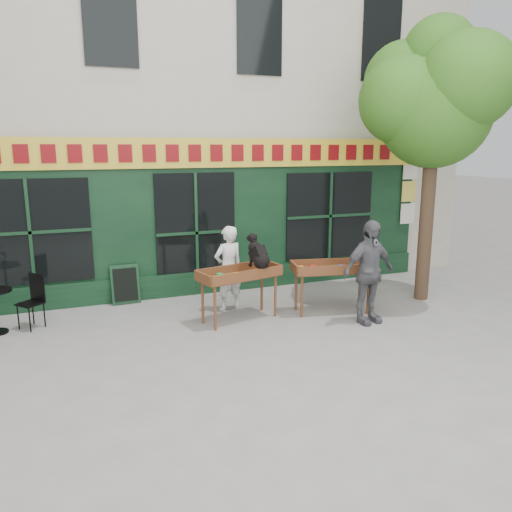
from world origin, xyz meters
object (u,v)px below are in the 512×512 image
Objects in this scene: woman at (228,268)px; man_right at (369,272)px; dog at (259,250)px; book_cart_center at (240,277)px; book_cart_right at (332,270)px.

woman is 0.88× the size of man_right.
book_cart_center is at bearing 158.27° from dog.
book_cart_center is 0.65m from woman.
dog is 0.91m from woman.
book_cart_right is at bearing 140.91° from woman.
book_cart_right is (1.80, -0.86, -0.01)m from woman.
dog is 0.32× the size of man_right.
woman is at bearing 76.40° from book_cart_center.
man_right reaches higher than woman.
dog reaches higher than book_cart_center.
dog is (0.35, -0.05, 0.47)m from book_cart_center.
book_cart_center is 2.31m from man_right.
dog is 1.53m from book_cart_right.
dog is 0.36× the size of woman.
woman reaches higher than dog.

